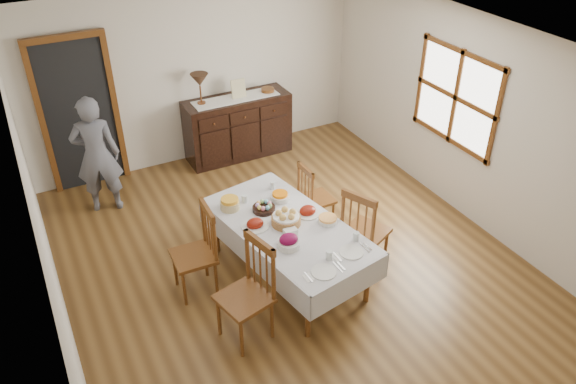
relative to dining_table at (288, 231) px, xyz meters
name	(u,v)px	position (x,y,z in m)	size (l,w,h in m)	color
ground	(292,263)	(0.13, 0.15, -0.62)	(6.00, 6.00, 0.00)	brown
room_shell	(262,127)	(-0.01, 0.57, 1.03)	(5.02, 6.02, 2.65)	white
dining_table	(288,231)	(0.00, 0.00, 0.00)	(1.38, 2.19, 0.70)	#BCBBBF
chair_left_near	(249,291)	(-0.75, -0.61, -0.05)	(0.56, 0.56, 1.12)	#5D3314
chair_left_far	(198,250)	(-0.96, 0.24, -0.08)	(0.46, 0.46, 1.06)	#5D3314
chair_right_near	(363,230)	(0.81, -0.29, -0.06)	(0.60, 0.60, 1.09)	#5D3314
chair_right_far	(314,196)	(0.72, 0.67, -0.15)	(0.39, 0.39, 0.92)	#5D3314
sideboard	(238,127)	(0.64, 2.86, -0.13)	(1.60, 0.58, 0.96)	black
person	(96,151)	(-1.54, 2.35, 0.25)	(0.54, 0.34, 1.72)	#575964
bread_basket	(286,219)	(0.00, 0.03, 0.15)	(0.32, 0.32, 0.17)	olive
egg_basket	(264,208)	(-0.11, 0.37, 0.13)	(0.26, 0.26, 0.11)	black
ham_platter_a	(255,224)	(-0.32, 0.14, 0.12)	(0.31, 0.31, 0.11)	silver
ham_platter_b	(308,211)	(0.30, 0.09, 0.12)	(0.28, 0.28, 0.11)	silver
beet_bowl	(289,242)	(-0.16, -0.34, 0.15)	(0.24, 0.24, 0.15)	silver
carrot_bowl	(280,197)	(0.15, 0.48, 0.13)	(0.23, 0.23, 0.09)	silver
pineapple_bowl	(230,204)	(-0.43, 0.58, 0.15)	(0.22, 0.22, 0.14)	tan
casserole_dish	(328,220)	(0.41, -0.16, 0.12)	(0.21, 0.21, 0.07)	silver
butter_dish	(290,232)	(-0.05, -0.17, 0.12)	(0.15, 0.11, 0.07)	silver
setting_left	(325,266)	(0.00, -0.80, 0.11)	(0.44, 0.31, 0.10)	silver
setting_right	(353,247)	(0.40, -0.67, 0.11)	(0.44, 0.31, 0.10)	silver
glass_far_a	(245,198)	(-0.23, 0.63, 0.13)	(0.07, 0.07, 0.09)	silver
glass_far_b	(273,185)	(0.18, 0.73, 0.14)	(0.06, 0.06, 0.10)	silver
runner	(236,98)	(0.62, 2.84, 0.35)	(1.30, 0.35, 0.01)	white
table_lamp	(199,81)	(0.10, 2.90, 0.70)	(0.26, 0.26, 0.46)	brown
picture_frame	(238,89)	(0.67, 2.85, 0.49)	(0.22, 0.08, 0.28)	#BDB488
deco_bowl	(268,90)	(1.14, 2.84, 0.38)	(0.20, 0.20, 0.06)	#5D3314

